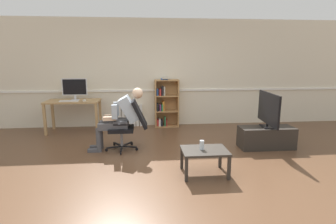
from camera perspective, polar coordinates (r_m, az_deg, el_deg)
The scene contains 14 objects.
ground_plane at distance 4.62m, azimuth -0.88°, elevation -10.70°, with size 18.00×18.00×0.00m, color brown.
back_wall at distance 6.93m, azimuth -2.66°, elevation 8.20°, with size 12.00×0.13×2.70m.
computer_desk at distance 6.71m, azimuth -19.54°, elevation 1.42°, with size 1.23×0.64×0.76m.
imac_monitor at distance 6.72m, azimuth -19.25°, elevation 4.92°, with size 0.58×0.14×0.51m.
keyboard at distance 6.57m, azimuth -20.31°, elevation 2.22°, with size 0.43×0.12×0.02m, color white.
computer_mouse at distance 6.51m, azimuth -17.34°, elevation 2.38°, with size 0.06×0.10×0.03m, color white.
bookshelf at distance 6.83m, azimuth -0.60°, elevation 1.77°, with size 0.60×0.29×1.25m.
radiator at distance 6.97m, azimuth -8.39°, elevation -0.74°, with size 0.71×0.08×0.56m.
office_chair at distance 5.16m, azimuth -8.18°, elevation -2.33°, with size 0.81×0.61×0.97m.
person_seated at distance 5.14m, azimuth -10.13°, elevation -1.04°, with size 1.05×0.40×1.19m.
tv_stand at distance 5.61m, azimuth 20.18°, elevation -5.10°, with size 1.05×0.43×0.42m.
tv_screen at distance 5.49m, azimuth 20.60°, elevation 0.55°, with size 0.23×1.01×0.67m.
coffee_table at distance 4.11m, azimuth 7.79°, elevation -8.64°, with size 0.68×0.51×0.39m.
drinking_glass at distance 4.07m, azimuth 7.21°, elevation -6.97°, with size 0.07×0.07×0.14m, color silver.
Camera 1 is at (-0.33, -4.26, 1.75)m, focal length 28.65 mm.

